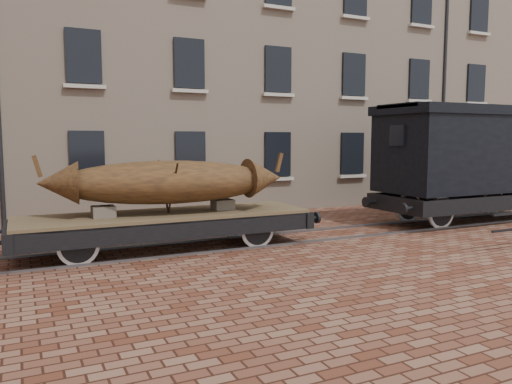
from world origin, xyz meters
name	(u,v)px	position (x,y,z in m)	size (l,w,h in m)	color
ground	(327,235)	(0.00, 0.00, 0.00)	(90.00, 90.00, 0.00)	#51271A
warehouse_cream	(266,51)	(3.00, 9.99, 7.00)	(40.00, 10.19, 14.00)	#CAB198
rail_track	(327,234)	(0.00, 0.00, 0.03)	(30.00, 1.52, 0.06)	#59595E
flatcar_wagon	(166,221)	(-4.76, 0.00, 0.75)	(7.99, 2.17, 1.21)	#4C3B26
iron_boat	(168,182)	(-4.71, 0.00, 1.72)	(6.09, 2.26, 1.48)	brown
goods_van	(472,150)	(5.75, 0.00, 2.42)	(7.46, 2.72, 3.86)	black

